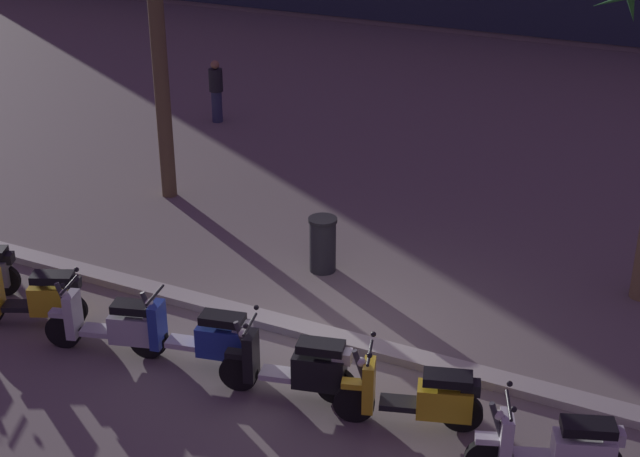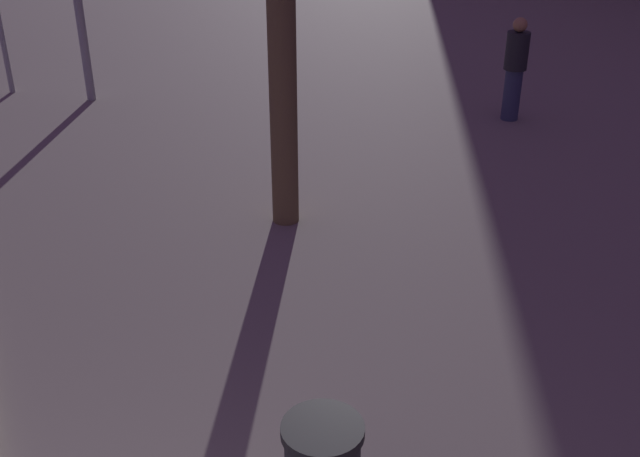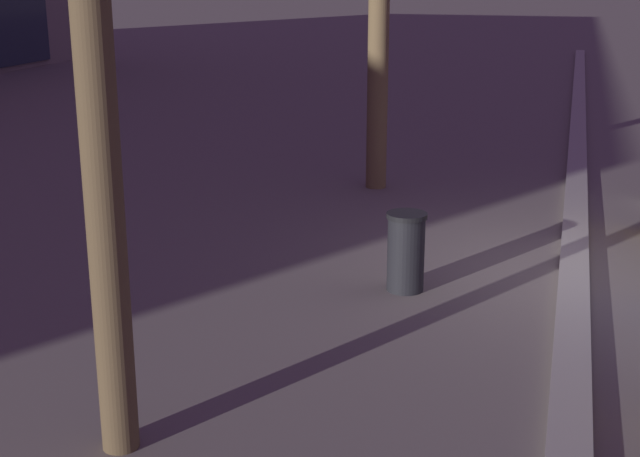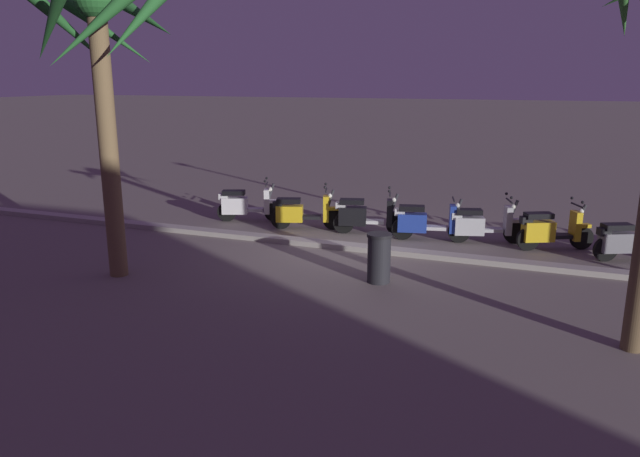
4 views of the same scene
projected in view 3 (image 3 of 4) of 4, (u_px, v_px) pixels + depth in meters
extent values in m
plane|color=slate|center=(576.00, 274.00, 11.19)|extent=(200.00, 200.00, 0.00)
cube|color=#ADA89E|center=(574.00, 269.00, 11.18)|extent=(60.00, 0.36, 0.12)
cylinder|color=olive|center=(379.00, 36.00, 14.83)|extent=(0.35, 0.35, 5.17)
cylinder|color=brown|center=(99.00, 129.00, 6.47)|extent=(0.30, 0.30, 5.17)
cylinder|color=#232328|center=(406.00, 254.00, 10.53)|extent=(0.44, 0.44, 0.90)
cylinder|color=black|center=(407.00, 216.00, 10.40)|extent=(0.48, 0.48, 0.06)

